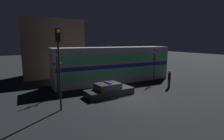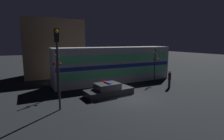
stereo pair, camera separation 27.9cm
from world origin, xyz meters
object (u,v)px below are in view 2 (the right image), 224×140
object	(u,v)px
train	(114,65)
pedestrian	(169,79)
police_car	(109,90)
traffic_light_corner	(58,57)
crossing_signal_near	(155,63)

from	to	relation	value
train	pedestrian	bearing A→B (deg)	-53.35
train	police_car	xyz separation A→B (m)	(-3.07, -4.78, -1.66)
pedestrian	traffic_light_corner	xyz separation A→B (m)	(-11.63, -1.05, 2.90)
train	traffic_light_corner	bearing A→B (deg)	-140.67
police_car	crossing_signal_near	bearing A→B (deg)	11.43
crossing_signal_near	traffic_light_corner	size ratio (longest dim) A/B	0.70
pedestrian	traffic_light_corner	bearing A→B (deg)	-174.86
police_car	crossing_signal_near	distance (m)	7.68
train	pedestrian	size ratio (longest dim) A/B	7.91
police_car	pedestrian	world-z (taller)	pedestrian
crossing_signal_near	pedestrian	bearing A→B (deg)	-93.57
crossing_signal_near	traffic_light_corner	world-z (taller)	traffic_light_corner
pedestrian	traffic_light_corner	size ratio (longest dim) A/B	0.32
train	pedestrian	xyz separation A→B (m)	(3.92, -5.27, -1.17)
crossing_signal_near	traffic_light_corner	distance (m)	12.43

